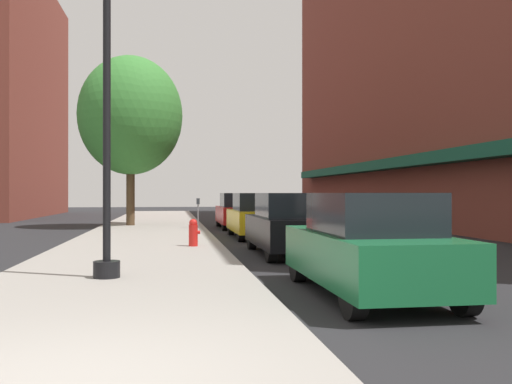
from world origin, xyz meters
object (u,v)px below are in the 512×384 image
(car_green, at_px, (369,246))
(car_black, at_px, (289,225))
(parking_meter_near, at_px, (198,209))
(car_yellow, at_px, (257,216))
(car_red, at_px, (238,211))
(fire_hydrant, at_px, (193,232))
(tree_near, at_px, (131,116))
(lamppost, at_px, (107,108))

(car_green, height_order, car_black, same)
(parking_meter_near, bearing_deg, car_yellow, -65.37)
(parking_meter_near, distance_m, car_red, 2.42)
(car_yellow, height_order, car_red, same)
(parking_meter_near, relative_size, car_green, 0.30)
(fire_hydrant, distance_m, car_black, 3.00)
(car_green, xyz_separation_m, car_red, (0.00, 17.46, 0.00))
(car_green, bearing_deg, tree_near, 104.81)
(tree_near, height_order, car_green, tree_near)
(lamppost, relative_size, car_green, 1.37)
(parking_meter_near, relative_size, car_black, 0.30)
(car_green, xyz_separation_m, car_yellow, (0.00, 11.78, 0.00))
(car_yellow, bearing_deg, fire_hydrant, -120.99)
(lamppost, relative_size, car_yellow, 1.37)
(tree_near, height_order, car_red, tree_near)
(car_green, distance_m, car_red, 17.46)
(lamppost, xyz_separation_m, tree_near, (-0.76, 16.86, 2.17))
(lamppost, relative_size, tree_near, 0.73)
(parking_meter_near, relative_size, car_red, 0.30)
(car_black, bearing_deg, car_red, 91.77)
(car_yellow, bearing_deg, lamppost, -113.14)
(car_black, xyz_separation_m, car_yellow, (0.00, 5.74, 0.00))
(tree_near, bearing_deg, car_black, -68.32)
(lamppost, bearing_deg, parking_meter_near, 80.62)
(tree_near, xyz_separation_m, car_green, (5.05, -18.73, -4.56))
(lamppost, bearing_deg, car_yellow, 66.60)
(fire_hydrant, relative_size, car_green, 0.18)
(car_green, bearing_deg, fire_hydrant, 107.70)
(car_yellow, bearing_deg, car_black, -89.74)
(lamppost, xyz_separation_m, car_yellow, (4.29, 9.91, -2.39))
(tree_near, xyz_separation_m, car_black, (5.05, -12.69, -4.56))
(parking_meter_near, height_order, car_yellow, car_yellow)
(car_red, bearing_deg, car_yellow, -89.04)
(lamppost, height_order, fire_hydrant, lamppost)
(car_black, xyz_separation_m, car_red, (0.00, 11.42, 0.00))
(car_green, distance_m, car_yellow, 11.78)
(tree_near, bearing_deg, lamppost, -87.43)
(lamppost, height_order, car_yellow, lamppost)
(car_black, bearing_deg, parking_meter_near, 102.81)
(lamppost, bearing_deg, car_red, 74.61)
(fire_hydrant, xyz_separation_m, car_yellow, (2.49, 4.10, 0.29))
(lamppost, xyz_separation_m, fire_hydrant, (1.80, 5.81, -2.68))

